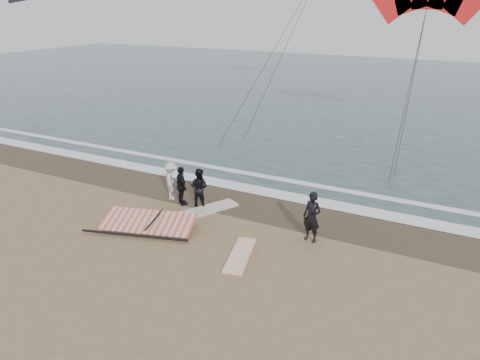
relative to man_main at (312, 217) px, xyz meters
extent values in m
plane|color=#8C704C|center=(-3.11, -2.69, -0.89)|extent=(120.00, 120.00, 0.00)
cube|color=#233838|center=(-3.11, 30.31, -0.88)|extent=(120.00, 54.00, 0.02)
cube|color=#4C3D2B|center=(-3.11, 1.81, -0.88)|extent=(120.00, 2.80, 0.01)
cube|color=white|center=(-3.11, 3.21, -0.86)|extent=(120.00, 0.90, 0.01)
cube|color=white|center=(-3.11, 4.91, -0.86)|extent=(120.00, 0.45, 0.01)
imported|color=black|center=(0.00, 0.00, 0.00)|extent=(0.73, 0.56, 1.78)
cube|color=white|center=(-1.64, -2.06, -0.85)|extent=(1.16, 2.30, 0.09)
cube|color=beige|center=(-4.42, 0.39, -0.84)|extent=(1.83, 2.62, 0.11)
imported|color=black|center=(-4.92, 0.69, -0.10)|extent=(0.81, 0.66, 1.59)
imported|color=black|center=(-5.62, 0.49, -0.09)|extent=(0.99, 0.87, 1.60)
imported|color=beige|center=(-6.32, 0.79, -0.10)|extent=(1.06, 1.18, 1.59)
cube|color=black|center=(-5.66, -1.29, -0.85)|extent=(2.36, 1.17, 0.09)
cube|color=#EC4727|center=(-5.46, -1.89, -0.59)|extent=(3.58, 2.18, 0.35)
cylinder|color=black|center=(-5.46, -2.67, -0.78)|extent=(3.75, 1.17, 0.09)
cylinder|color=black|center=(-5.16, -1.89, -0.44)|extent=(0.54, 1.63, 0.07)
cylinder|color=#262626|center=(1.12, 10.83, 2.86)|extent=(0.04, 0.04, 10.39)
cylinder|color=#262626|center=(1.15, 11.24, 2.86)|extent=(0.04, 0.04, 9.83)
cylinder|color=#262626|center=(-8.11, 15.75, 4.28)|extent=(0.04, 0.04, 17.95)
cylinder|color=#262626|center=(-7.73, 16.52, 4.28)|extent=(0.04, 0.04, 16.69)
camera|label=1|loc=(4.44, -13.71, 6.79)|focal=35.00mm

